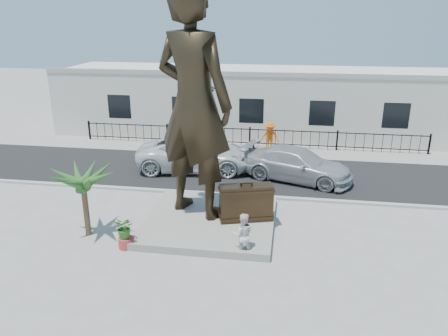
# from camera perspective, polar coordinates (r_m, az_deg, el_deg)

# --- Properties ---
(ground) EXTENTS (100.00, 100.00, 0.00)m
(ground) POSITION_cam_1_polar(r_m,az_deg,el_deg) (16.72, -1.07, -9.74)
(ground) COLOR #9E9991
(ground) RESTS_ON ground
(street) EXTENTS (40.00, 7.00, 0.01)m
(street) POSITION_cam_1_polar(r_m,az_deg,el_deg) (23.94, 2.22, -0.43)
(street) COLOR black
(street) RESTS_ON ground
(curb) EXTENTS (40.00, 0.25, 0.12)m
(curb) POSITION_cam_1_polar(r_m,az_deg,el_deg) (20.69, 1.07, -3.56)
(curb) COLOR #A5A399
(curb) RESTS_ON ground
(far_sidewalk) EXTENTS (40.00, 2.50, 0.02)m
(far_sidewalk) POSITION_cam_1_polar(r_m,az_deg,el_deg) (27.71, 3.20, 2.37)
(far_sidewalk) COLOR #9E9991
(far_sidewalk) RESTS_ON ground
(plinth) EXTENTS (5.20, 5.20, 0.30)m
(plinth) POSITION_cam_1_polar(r_m,az_deg,el_deg) (18.04, -1.83, -6.90)
(plinth) COLOR gray
(plinth) RESTS_ON ground
(fence) EXTENTS (22.00, 0.10, 1.20)m
(fence) POSITION_cam_1_polar(r_m,az_deg,el_deg) (28.31, 3.38, 3.99)
(fence) COLOR black
(fence) RESTS_ON ground
(building) EXTENTS (28.00, 7.00, 4.40)m
(building) POSITION_cam_1_polar(r_m,az_deg,el_deg) (32.03, 4.20, 8.74)
(building) COLOR silver
(building) RESTS_ON ground
(statue) EXTENTS (3.93, 3.34, 9.14)m
(statue) POSITION_cam_1_polar(r_m,az_deg,el_deg) (17.12, -3.97, 8.36)
(statue) COLOR black
(statue) RESTS_ON plinth
(suitcase) EXTENTS (2.20, 1.24, 1.48)m
(suitcase) POSITION_cam_1_polar(r_m,az_deg,el_deg) (17.51, 2.90, -4.54)
(suitcase) COLOR #2F2213
(suitcase) RESTS_ON plinth
(tourist) EXTENTS (0.87, 0.73, 1.61)m
(tourist) POSITION_cam_1_polar(r_m,az_deg,el_deg) (15.59, 2.47, -8.69)
(tourist) COLOR silver
(tourist) RESTS_ON ground
(car_white) EXTENTS (6.60, 3.54, 1.76)m
(car_white) POSITION_cam_1_polar(r_m,az_deg,el_deg) (24.00, -3.72, 1.83)
(car_white) COLOR silver
(car_white) RESTS_ON street
(car_silver) EXTENTS (6.13, 3.97, 1.65)m
(car_silver) POSITION_cam_1_polar(r_m,az_deg,el_deg) (22.79, 9.50, 0.48)
(car_silver) COLOR #A2A5A7
(car_silver) RESTS_ON street
(worker) EXTENTS (1.25, 0.80, 1.83)m
(worker) POSITION_cam_1_polar(r_m,az_deg,el_deg) (27.37, 6.01, 4.09)
(worker) COLOR #E85E0C
(worker) RESTS_ON far_sidewalk
(palm_tree) EXTENTS (1.80, 1.80, 3.20)m
(palm_tree) POSITION_cam_1_polar(r_m,az_deg,el_deg) (18.09, -17.23, -8.29)
(palm_tree) COLOR #24501D
(palm_tree) RESTS_ON ground
(planter) EXTENTS (0.56, 0.56, 0.40)m
(planter) POSITION_cam_1_polar(r_m,az_deg,el_deg) (16.71, -12.67, -9.49)
(planter) COLOR #B3362F
(planter) RESTS_ON ground
(shrub) EXTENTS (0.93, 0.87, 0.84)m
(shrub) POSITION_cam_1_polar(r_m,az_deg,el_deg) (16.43, -12.83, -7.61)
(shrub) COLOR #2D6520
(shrub) RESTS_ON planter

